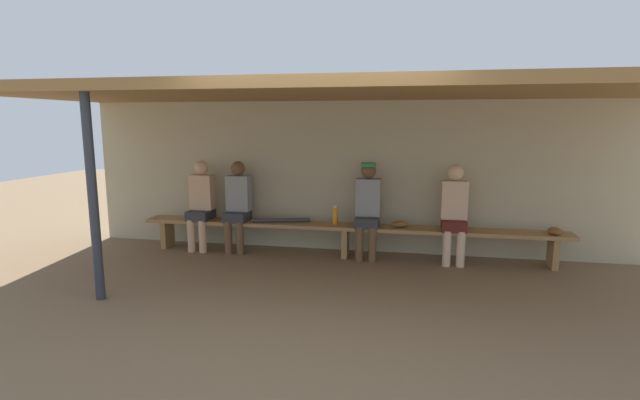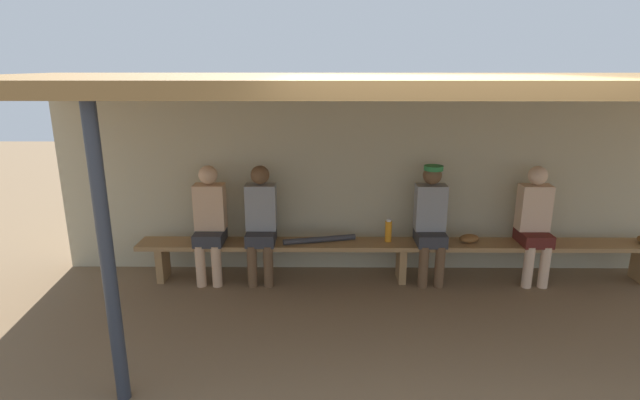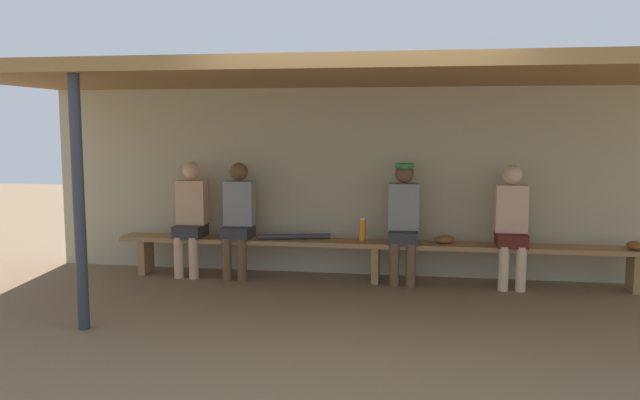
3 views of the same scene
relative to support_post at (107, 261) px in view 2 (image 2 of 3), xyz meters
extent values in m
plane|color=brown|center=(2.39, 0.55, -1.10)|extent=(24.00, 24.00, 0.00)
cube|color=#B7AD8C|center=(2.39, 2.55, 0.00)|extent=(8.00, 0.20, 2.20)
cube|color=olive|center=(2.39, 1.25, 1.16)|extent=(8.00, 2.80, 0.12)
cylinder|color=#2D333D|center=(0.00, 0.00, 0.00)|extent=(0.10, 0.10, 2.20)
cube|color=#9E7547|center=(2.39, 2.10, -0.67)|extent=(6.00, 0.36, 0.05)
cube|color=#9E7547|center=(-0.36, 2.10, -0.90)|extent=(0.08, 0.29, 0.41)
cube|color=#9E7547|center=(2.39, 2.10, -0.90)|extent=(0.08, 0.29, 0.41)
cube|color=#333338|center=(0.79, 2.08, -0.57)|extent=(0.32, 0.40, 0.14)
cylinder|color=brown|center=(0.70, 1.92, -0.86)|extent=(0.11, 0.11, 0.48)
cylinder|color=brown|center=(0.88, 1.92, -0.86)|extent=(0.11, 0.11, 0.48)
cube|color=gray|center=(0.79, 2.16, -0.24)|extent=(0.34, 0.20, 0.52)
sphere|color=brown|center=(0.79, 2.16, 0.13)|extent=(0.21, 0.21, 0.21)
cube|color=#591E19|center=(3.86, 2.08, -0.57)|extent=(0.32, 0.40, 0.14)
cylinder|color=beige|center=(3.77, 1.92, -0.86)|extent=(0.11, 0.11, 0.48)
cylinder|color=beige|center=(3.95, 1.92, -0.86)|extent=(0.11, 0.11, 0.48)
cube|color=beige|center=(3.86, 2.16, -0.24)|extent=(0.34, 0.20, 0.52)
sphere|color=beige|center=(3.86, 2.16, 0.13)|extent=(0.21, 0.21, 0.21)
cube|color=#333338|center=(0.21, 2.08, -0.57)|extent=(0.32, 0.40, 0.14)
cylinder|color=#DBAD84|center=(0.12, 1.92, -0.86)|extent=(0.11, 0.11, 0.48)
cylinder|color=#DBAD84|center=(0.30, 1.92, -0.86)|extent=(0.11, 0.11, 0.48)
cube|color=#DBAD84|center=(0.21, 2.16, -0.24)|extent=(0.34, 0.20, 0.52)
sphere|color=#DBAD84|center=(0.21, 2.16, 0.13)|extent=(0.21, 0.21, 0.21)
cube|color=#333338|center=(2.70, 2.08, -0.57)|extent=(0.32, 0.40, 0.14)
cylinder|color=brown|center=(2.61, 1.92, -0.86)|extent=(0.11, 0.11, 0.48)
cylinder|color=brown|center=(2.79, 1.92, -0.86)|extent=(0.11, 0.11, 0.48)
cube|color=gray|center=(2.70, 2.16, -0.24)|extent=(0.34, 0.20, 0.52)
sphere|color=brown|center=(2.70, 2.16, 0.13)|extent=(0.21, 0.21, 0.21)
cylinder|color=#2D8442|center=(2.70, 2.12, 0.22)|extent=(0.21, 0.21, 0.05)
cylinder|color=orange|center=(2.23, 2.14, -0.52)|extent=(0.08, 0.08, 0.24)
cylinder|color=white|center=(2.23, 2.14, -0.39)|extent=(0.05, 0.05, 0.02)
ellipsoid|color=brown|center=(3.15, 2.11, -0.60)|extent=(0.28, 0.24, 0.09)
cylinder|color=#333338|center=(1.45, 2.10, -0.61)|extent=(0.83, 0.26, 0.07)
camera|label=1|loc=(3.25, -4.25, 0.80)|focal=26.05mm
camera|label=2|loc=(1.49, -3.12, 1.31)|focal=27.44mm
camera|label=3|loc=(2.89, -5.05, 0.67)|focal=36.09mm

